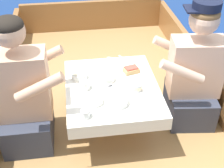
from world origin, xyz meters
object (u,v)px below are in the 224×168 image
Objects in this scene: coffee_cup_starboard at (85,85)px; tin_can at (137,87)px; sandwich at (131,70)px; coffee_cup_port at (85,114)px; person_port at (23,96)px; person_starboard at (194,74)px.

tin_can is (0.38, -0.08, -0.00)m from coffee_cup_starboard.
sandwich is 0.24m from tin_can.
sandwich is 1.52× the size of coffee_cup_port.
person_port reaches higher than coffee_cup_port.
person_port is 1.00× the size of person_starboard.
sandwich is at bearing 22.57° from coffee_cup_starboard.
sandwich is at bearing 50.21° from coffee_cup_port.
person_starboard is at bearing 3.71° from person_port.
person_port is 9.86× the size of coffee_cup_starboard.
tin_can is at bearing -89.75° from sandwich.
person_port is at bearing -164.68° from sandwich.
person_starboard is at bearing -16.10° from sandwich.
coffee_cup_starboard is 1.56× the size of tin_can.
person_port reaches higher than coffee_cup_starboard.
sandwich is at bearing -9.49° from person_starboard.
person_port reaches higher than person_starboard.
person_port is 1.31m from person_starboard.
person_port is 0.86m from sandwich.
coffee_cup_starboard is at bearing 8.12° from person_starboard.
tin_can is (0.40, 0.25, -0.00)m from coffee_cup_port.
person_starboard reaches higher than tin_can.
sandwich is (-0.47, 0.14, -0.00)m from person_starboard.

